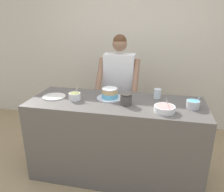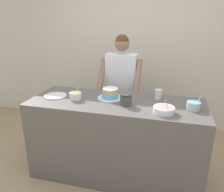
% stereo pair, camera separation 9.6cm
% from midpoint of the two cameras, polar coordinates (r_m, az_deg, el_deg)
% --- Properties ---
extents(wall_back, '(10.00, 0.05, 2.60)m').
position_cam_midpoint_polar(wall_back, '(3.80, 4.89, 11.50)').
color(wall_back, beige).
rests_on(wall_back, ground_plane).
extents(counter, '(1.96, 0.74, 0.95)m').
position_cam_midpoint_polar(counter, '(2.65, -0.14, -11.07)').
color(counter, '#5B5651').
rests_on(counter, ground_plane).
extents(person_baker, '(0.56, 0.47, 1.63)m').
position_cam_midpoint_polar(person_baker, '(3.07, 0.99, 3.45)').
color(person_baker, '#2D2D38').
rests_on(person_baker, ground_plane).
extents(cake, '(0.31, 0.31, 0.12)m').
position_cam_midpoint_polar(cake, '(2.52, -1.67, 0.53)').
color(cake, silver).
rests_on(cake, counter).
extents(frosting_bowl_olive, '(0.13, 0.13, 0.16)m').
position_cam_midpoint_polar(frosting_bowl_olive, '(2.52, -10.80, -0.05)').
color(frosting_bowl_olive, white).
rests_on(frosting_bowl_olive, counter).
extents(frosting_bowl_blue, '(0.13, 0.13, 0.15)m').
position_cam_midpoint_polar(frosting_bowl_blue, '(2.37, 19.32, -2.02)').
color(frosting_bowl_blue, silver).
rests_on(frosting_bowl_blue, counter).
extents(frosting_bowl_pink, '(0.21, 0.21, 0.17)m').
position_cam_midpoint_polar(frosting_bowl_pink, '(2.21, 12.35, -3.24)').
color(frosting_bowl_pink, white).
rests_on(frosting_bowl_pink, counter).
extents(drinking_glass, '(0.08, 0.08, 0.11)m').
position_cam_midpoint_polar(drinking_glass, '(2.57, 10.71, 0.62)').
color(drinking_glass, silver).
rests_on(drinking_glass, counter).
extents(ceramic_plate, '(0.27, 0.27, 0.01)m').
position_cam_midpoint_polar(ceramic_plate, '(2.68, -15.89, -0.16)').
color(ceramic_plate, white).
rests_on(ceramic_plate, counter).
extents(stoneware_jar, '(0.13, 0.13, 0.12)m').
position_cam_midpoint_polar(stoneware_jar, '(2.33, 2.49, -0.89)').
color(stoneware_jar, '#4C4742').
rests_on(stoneware_jar, counter).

